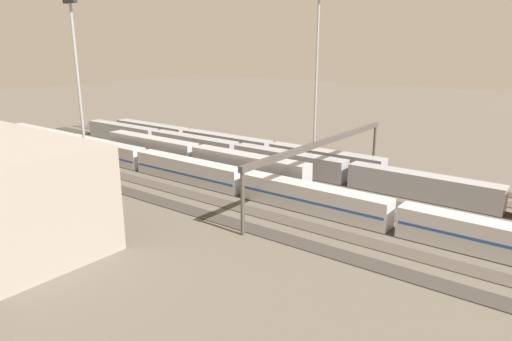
# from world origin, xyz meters

# --- Properties ---
(ground_plane) EXTENTS (400.00, 400.00, 0.00)m
(ground_plane) POSITION_xyz_m (0.00, 0.00, 0.00)
(ground_plane) COLOR #60594F
(track_bed_0) EXTENTS (140.00, 2.80, 0.12)m
(track_bed_0) POSITION_xyz_m (0.00, -17.50, 0.06)
(track_bed_0) COLOR #3D3833
(track_bed_0) RESTS_ON ground_plane
(track_bed_1) EXTENTS (140.00, 2.80, 0.12)m
(track_bed_1) POSITION_xyz_m (0.00, -12.50, 0.06)
(track_bed_1) COLOR #4C443D
(track_bed_1) RESTS_ON ground_plane
(track_bed_2) EXTENTS (140.00, 2.80, 0.12)m
(track_bed_2) POSITION_xyz_m (0.00, -7.50, 0.06)
(track_bed_2) COLOR #3D3833
(track_bed_2) RESTS_ON ground_plane
(track_bed_3) EXTENTS (140.00, 2.80, 0.12)m
(track_bed_3) POSITION_xyz_m (0.00, -2.50, 0.06)
(track_bed_3) COLOR #3D3833
(track_bed_3) RESTS_ON ground_plane
(track_bed_4) EXTENTS (140.00, 2.80, 0.12)m
(track_bed_4) POSITION_xyz_m (0.00, 2.50, 0.06)
(track_bed_4) COLOR #4C443D
(track_bed_4) RESTS_ON ground_plane
(track_bed_5) EXTENTS (140.00, 2.80, 0.12)m
(track_bed_5) POSITION_xyz_m (0.00, 7.50, 0.06)
(track_bed_5) COLOR #3D3833
(track_bed_5) RESTS_ON ground_plane
(track_bed_6) EXTENTS (140.00, 2.80, 0.12)m
(track_bed_6) POSITION_xyz_m (0.00, 12.50, 0.06)
(track_bed_6) COLOR #4C443D
(track_bed_6) RESTS_ON ground_plane
(track_bed_7) EXTENTS (140.00, 2.80, 0.12)m
(track_bed_7) POSITION_xyz_m (0.00, 17.50, 0.06)
(track_bed_7) COLOR #3D3833
(track_bed_7) RESTS_ON ground_plane
(train_on_track_7) EXTENTS (10.00, 3.00, 5.00)m
(train_on_track_7) POSITION_xyz_m (32.48, 17.50, 2.16)
(train_on_track_7) COLOR #D85914
(train_on_track_7) RESTS_ON ground_plane
(train_on_track_4) EXTENTS (47.20, 3.06, 5.00)m
(train_on_track_4) POSITION_xyz_m (6.94, 2.50, 2.60)
(train_on_track_4) COLOR #B7BABF
(train_on_track_4) RESTS_ON ground_plane
(train_on_track_2) EXTENTS (114.80, 3.00, 4.40)m
(train_on_track_2) POSITION_xyz_m (-5.15, -7.50, 2.08)
(train_on_track_2) COLOR maroon
(train_on_track_2) RESTS_ON ground_plane
(train_on_track_1) EXTENTS (71.40, 3.00, 3.80)m
(train_on_track_1) POSITION_xyz_m (12.91, -12.50, 2.02)
(train_on_track_1) COLOR #A8AAB2
(train_on_track_1) RESTS_ON ground_plane
(train_on_track_6) EXTENTS (10.00, 3.00, 5.00)m
(train_on_track_6) POSITION_xyz_m (37.38, 12.50, 2.16)
(train_on_track_6) COLOR #D85914
(train_on_track_6) RESTS_ON ground_plane
(train_on_track_5) EXTENTS (119.80, 3.06, 3.80)m
(train_on_track_5) POSITION_xyz_m (3.88, 7.50, 2.01)
(train_on_track_5) COLOR silver
(train_on_track_5) RESTS_ON ground_plane
(light_mast_0) EXTENTS (2.80, 0.70, 32.56)m
(light_mast_0) POSITION_xyz_m (-4.30, -20.66, 20.23)
(light_mast_0) COLOR #9EA0A5
(light_mast_0) RESTS_ON ground_plane
(light_mast_1) EXTENTS (2.80, 0.70, 29.81)m
(light_mast_1) POSITION_xyz_m (14.77, 19.70, 18.75)
(light_mast_1) COLOR #9EA0A5
(light_mast_1) RESTS_ON ground_plane
(signal_gantry) EXTENTS (0.70, 40.00, 8.80)m
(signal_gantry) POSITION_xyz_m (-17.82, 0.00, 7.73)
(signal_gantry) COLOR #4C4742
(signal_gantry) RESTS_ON ground_plane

